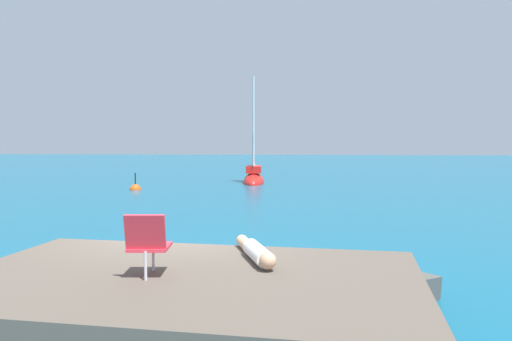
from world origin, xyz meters
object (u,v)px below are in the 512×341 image
object	(u,v)px
beach_chair	(148,241)
marker_buoy	(135,190)
sailboat_near	(254,177)
person_sunbather	(256,252)

from	to	relation	value
beach_chair	marker_buoy	bearing A→B (deg)	13.48
sailboat_near	beach_chair	size ratio (longest dim) A/B	8.35
sailboat_near	beach_chair	xyz separation A→B (m)	(0.82, -23.62, 0.87)
beach_chair	sailboat_near	bearing A→B (deg)	-2.88
beach_chair	marker_buoy	size ratio (longest dim) A/B	0.71
beach_chair	marker_buoy	world-z (taller)	beach_chair
person_sunbather	marker_buoy	world-z (taller)	person_sunbather
sailboat_near	beach_chair	world-z (taller)	sailboat_near
sailboat_near	person_sunbather	world-z (taller)	sailboat_near
sailboat_near	person_sunbather	distance (m)	22.68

